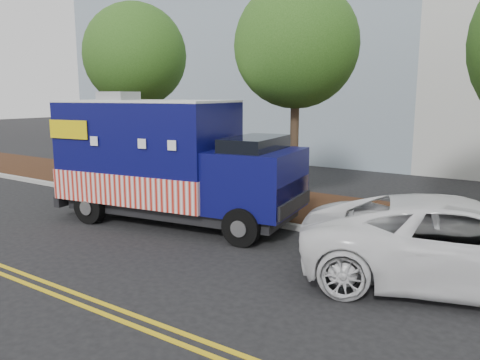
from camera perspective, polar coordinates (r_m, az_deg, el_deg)
The scene contains 10 objects.
ground at distance 12.36m, azimuth -3.53°, elevation -6.32°, with size 120.00×120.00×0.00m, color black.
curb at distance 13.43m, azimuth 0.13°, elevation -4.60°, with size 120.00×0.18×0.15m, color #9E9E99.
mulch_strip at distance 15.16m, azimuth 4.59°, elevation -2.89°, with size 120.00×4.00×0.15m, color black.
centerline_near at distance 9.46m, azimuth -20.67°, elevation -12.32°, with size 120.00×0.10×0.01m, color gold.
centerline_far at distance 9.33m, azimuth -21.95°, elevation -12.72°, with size 120.00×0.10×0.01m, color gold.
tree_a at distance 18.98m, azimuth -12.67°, elevation 14.58°, with size 3.93×3.93×7.00m.
tree_b at distance 14.31m, azimuth 6.87°, elevation 15.91°, with size 3.67×3.67×6.79m.
sign_post at distance 14.99m, azimuth -7.95°, elevation 1.27°, with size 0.06×0.06×2.40m, color #473828.
food_truck at distance 13.21m, azimuth -8.87°, elevation 1.97°, with size 7.18×3.54×3.63m.
white_car at distance 9.63m, azimuth 25.69°, elevation -7.09°, with size 2.74×5.95×1.65m, color white.
Camera 1 is at (7.28, -9.34, 3.55)m, focal length 35.00 mm.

